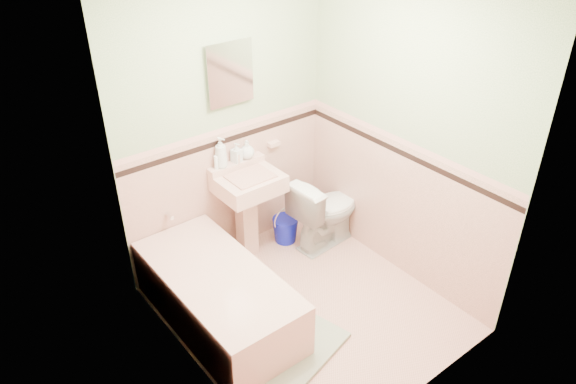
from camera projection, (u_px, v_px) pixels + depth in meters
floor at (307, 308)px, 4.47m from camera, size 2.20×2.20×0.00m
wall_back at (225, 125)px, 4.56m from camera, size 2.50×0.00×2.50m
wall_front at (435, 251)px, 3.08m from camera, size 2.50×0.00×2.50m
wall_left at (184, 227)px, 3.29m from camera, size 0.00×2.50×2.50m
wall_right at (405, 138)px, 4.35m from camera, size 0.00×2.50×2.50m
wainscot_back at (230, 192)px, 4.89m from camera, size 2.00×0.00×2.00m
wainscot_front at (419, 333)px, 3.43m from camera, size 2.00×0.00×2.00m
wainscot_left at (195, 306)px, 3.64m from camera, size 0.00×2.20×2.20m
wainscot_right at (396, 207)px, 4.68m from camera, size 0.00×2.20×2.20m
accent_back at (227, 140)px, 4.62m from camera, size 2.00×0.00×2.00m
accent_front at (429, 268)px, 3.16m from camera, size 2.00×0.00×2.00m
accent_left at (189, 243)px, 3.37m from camera, size 0.00×2.20×2.20m
accent_right at (402, 153)px, 4.41m from camera, size 0.00×2.20×2.20m
cap_back at (227, 129)px, 4.56m from camera, size 2.00×0.00×2.00m
cap_front at (432, 254)px, 3.11m from camera, size 2.00×0.00×2.00m
cap_left at (187, 230)px, 3.32m from camera, size 0.00×2.20×2.20m
cap_right at (403, 142)px, 4.36m from camera, size 0.00×2.20×2.20m
bathtub at (218, 298)px, 4.24m from camera, size 0.70×1.50×0.45m
tub_faucet at (169, 215)px, 4.52m from camera, size 0.04×0.12×0.04m
sink at (250, 217)px, 4.85m from camera, size 0.54×0.48×0.85m
sink_faucet at (239, 160)px, 4.68m from camera, size 0.02×0.02×0.10m
medicine_cabinet at (229, 73)px, 4.33m from camera, size 0.38×0.04×0.47m
soap_dish at (273, 144)px, 4.94m from camera, size 0.11×0.06×0.04m
soap_bottle_left at (221, 153)px, 4.57m from camera, size 0.13×0.13×0.27m
soap_bottle_mid at (236, 153)px, 4.68m from camera, size 0.10×0.10×0.18m
soap_bottle_right at (247, 149)px, 4.74m from camera, size 0.14×0.14×0.17m
tube at (216, 162)px, 4.59m from camera, size 0.05×0.05×0.12m
toilet at (326, 211)px, 5.07m from camera, size 0.73×0.45×0.72m
bucket at (285, 230)px, 5.21m from camera, size 0.30×0.30×0.25m
bath_mat at (292, 350)px, 4.07m from camera, size 0.91×0.72×0.03m
shoe at (281, 356)px, 3.96m from camera, size 0.16×0.09×0.06m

